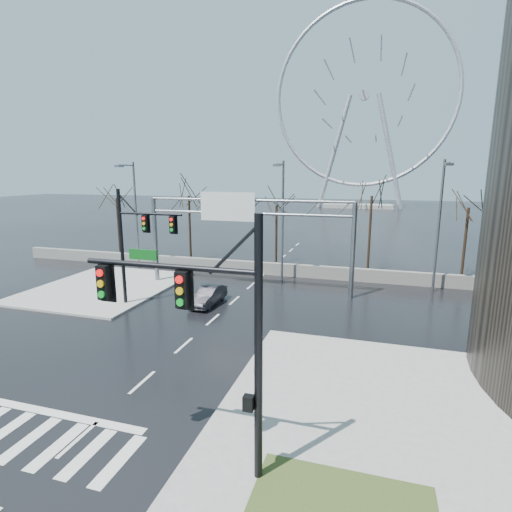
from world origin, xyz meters
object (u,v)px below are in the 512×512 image
at_px(sign_gantry, 242,224).
at_px(car, 208,295).
at_px(ferris_wheel, 364,103).
at_px(signal_mast_far, 135,237).
at_px(signal_mast_near, 212,322).

bearing_deg(sign_gantry, car, -104.45).
distance_m(sign_gantry, ferris_wheel, 82.91).
relative_size(signal_mast_far, sign_gantry, 0.49).
height_order(sign_gantry, ferris_wheel, ferris_wheel).
relative_size(signal_mast_near, sign_gantry, 0.49).
distance_m(ferris_wheel, car, 88.33).
bearing_deg(car, ferris_wheel, 87.55).
xyz_separation_m(sign_gantry, ferris_wheel, (5.38, 80.04, 20.95)).
bearing_deg(signal_mast_near, car, 114.21).
height_order(ferris_wheel, car, ferris_wheel).
height_order(signal_mast_near, signal_mast_far, same).
bearing_deg(ferris_wheel, signal_mast_near, -89.92).
bearing_deg(sign_gantry, signal_mast_near, -73.81).
xyz_separation_m(signal_mast_far, ferris_wheel, (10.87, 86.04, 21.30)).
bearing_deg(signal_mast_far, sign_gantry, 47.53).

